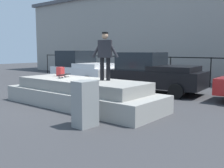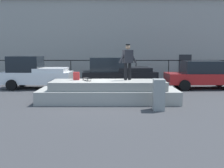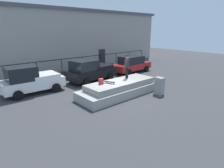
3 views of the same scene
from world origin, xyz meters
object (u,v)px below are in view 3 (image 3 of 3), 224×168
(skateboarder, at_px, (127,65))
(skateboard, at_px, (110,82))
(utility_box, at_px, (159,86))
(car_white_pickup_near, at_px, (30,80))
(car_black_pickup_mid, at_px, (90,70))
(backpack, at_px, (101,81))
(car_red_sedan_far, at_px, (131,64))

(skateboarder, xyz_separation_m, skateboard, (-1.87, -0.25, -0.86))
(utility_box, bearing_deg, skateboard, 151.76)
(car_white_pickup_near, xyz_separation_m, car_black_pickup_mid, (5.03, -0.17, -0.02))
(skateboarder, xyz_separation_m, backpack, (-2.40, -0.01, -0.78))
(car_black_pickup_mid, height_order, utility_box, car_black_pickup_mid)
(car_red_sedan_far, bearing_deg, car_black_pickup_mid, -178.77)
(utility_box, bearing_deg, skateboarder, 121.40)
(car_black_pickup_mid, xyz_separation_m, utility_box, (1.57, -6.10, -0.34))
(backpack, distance_m, car_red_sedan_far, 8.37)
(backpack, relative_size, car_red_sedan_far, 0.08)
(skateboarder, relative_size, utility_box, 1.35)
(skateboard, xyz_separation_m, car_red_sedan_far, (6.76, 4.38, -0.21))
(car_black_pickup_mid, bearing_deg, skateboarder, -83.58)
(car_black_pickup_mid, bearing_deg, skateboard, -108.47)
(skateboard, distance_m, car_red_sedan_far, 8.05)
(car_red_sedan_far, bearing_deg, utility_box, -121.23)
(backpack, xyz_separation_m, car_white_pickup_near, (-3.09, 4.19, -0.19))
(skateboarder, height_order, backpack, skateboarder)
(skateboarder, bearing_deg, utility_box, -61.89)
(skateboard, distance_m, car_black_pickup_mid, 4.50)
(backpack, xyz_separation_m, utility_box, (3.51, -2.08, -0.55))
(car_white_pickup_near, height_order, car_red_sedan_far, car_white_pickup_near)
(car_white_pickup_near, bearing_deg, backpack, -53.63)
(skateboard, relative_size, car_white_pickup_near, 0.19)
(skateboarder, distance_m, utility_box, 2.71)
(car_white_pickup_near, relative_size, car_black_pickup_mid, 0.91)
(skateboarder, height_order, utility_box, skateboarder)
(backpack, height_order, utility_box, backpack)
(skateboard, height_order, backpack, backpack)
(utility_box, bearing_deg, car_white_pickup_near, 139.75)
(skateboard, bearing_deg, skateboarder, 7.69)
(skateboarder, bearing_deg, car_red_sedan_far, 40.19)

